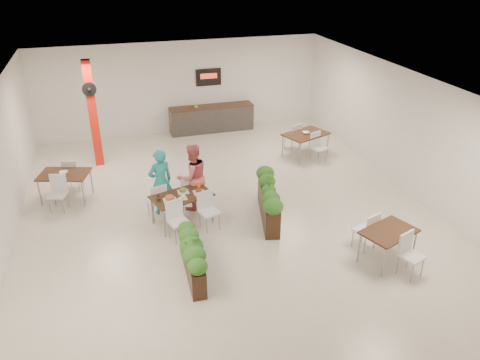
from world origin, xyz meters
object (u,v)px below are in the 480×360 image
(service_counter, at_px, (212,118))
(planter_left, at_px, (192,254))
(diner_man, at_px, (161,182))
(side_table_b, at_px, (306,137))
(diner_woman, at_px, (193,177))
(planter_right, at_px, (269,199))
(red_column, at_px, (93,113))
(main_table, at_px, (182,200))
(side_table_c, at_px, (388,236))
(side_table_a, at_px, (65,178))

(service_counter, distance_m, planter_left, 8.37)
(diner_man, bearing_deg, side_table_b, -171.53)
(diner_woman, relative_size, planter_right, 0.83)
(red_column, height_order, planter_right, red_column)
(diner_woman, distance_m, planter_left, 2.79)
(service_counter, height_order, main_table, service_counter)
(side_table_c, bearing_deg, main_table, 124.53)
(main_table, xyz_separation_m, diner_man, (-0.39, 0.66, 0.21))
(planter_right, distance_m, side_table_c, 3.00)
(main_table, bearing_deg, planter_left, -94.56)
(diner_man, distance_m, planter_right, 2.68)
(main_table, bearing_deg, service_counter, 70.20)
(side_table_c, bearing_deg, planter_left, 150.01)
(side_table_a, bearing_deg, diner_woman, -6.71)
(diner_woman, height_order, side_table_b, diner_woman)
(service_counter, relative_size, planter_left, 1.68)
(service_counter, xyz_separation_m, diner_woman, (-1.75, -5.34, 0.38))
(diner_man, relative_size, diner_woman, 0.97)
(diner_woman, bearing_deg, side_table_b, -167.37)
(service_counter, xyz_separation_m, planter_left, (-2.32, -8.04, 0.00))
(diner_woman, relative_size, planter_left, 0.97)
(planter_right, xyz_separation_m, side_table_b, (2.43, 3.30, 0.12))
(side_table_b, bearing_deg, diner_woman, -171.74)
(side_table_c, bearing_deg, service_counter, 81.06)
(red_column, bearing_deg, side_table_a, -112.84)
(diner_man, height_order, planter_right, diner_man)
(main_table, height_order, planter_right, planter_right)
(side_table_b, bearing_deg, planter_left, -154.06)
(service_counter, relative_size, side_table_a, 1.79)
(side_table_b, bearing_deg, red_column, 148.41)
(red_column, relative_size, main_table, 1.68)
(planter_left, xyz_separation_m, side_table_b, (4.66, 5.00, 0.15))
(planter_left, xyz_separation_m, side_table_c, (4.02, -0.71, 0.13))
(diner_man, bearing_deg, main_table, 104.13)
(red_column, relative_size, side_table_a, 1.91)
(service_counter, bearing_deg, planter_right, -90.78)
(red_column, xyz_separation_m, side_table_a, (-0.88, -2.08, -1.01))
(side_table_b, bearing_deg, side_table_a, 166.09)
(side_table_a, bearing_deg, red_column, 84.49)
(service_counter, height_order, side_table_a, service_counter)
(main_table, xyz_separation_m, planter_right, (2.07, -0.35, -0.12))
(diner_man, relative_size, planter_left, 0.95)
(side_table_a, bearing_deg, main_table, -19.72)
(service_counter, xyz_separation_m, diner_man, (-2.55, -5.34, 0.36))
(diner_woman, bearing_deg, side_table_c, 118.63)
(diner_woman, bearing_deg, side_table_a, -40.72)
(diner_woman, bearing_deg, main_table, 41.49)
(planter_left, distance_m, side_table_b, 6.84)
(planter_left, bearing_deg, main_table, 85.44)
(main_table, relative_size, side_table_b, 1.14)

